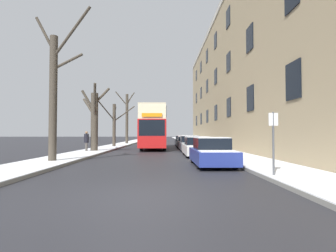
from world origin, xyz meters
The scene contains 16 objects.
ground_plane centered at (0.00, 0.00, 0.00)m, with size 320.00×320.00×0.00m, color #28282D.
sidewalk_left centered at (-5.46, 53.00, 0.08)m, with size 2.71×130.00×0.16m.
sidewalk_right centered at (5.46, 53.00, 0.08)m, with size 2.71×130.00×0.16m.
terrace_facade_right centered at (11.31, 24.19, 8.08)m, with size 9.10×49.19×16.15m.
bare_tree_left_0 centered at (-5.19, 7.37, 3.77)m, with size 3.20×1.27×8.15m.
bare_tree_left_1 centered at (-5.34, 15.92, 2.88)m, with size 2.61×2.95×5.72m.
bare_tree_left_2 centered at (-5.19, 24.18, 2.81)m, with size 3.75×3.47×5.30m.
bare_tree_left_3 centered at (-5.10, 33.83, 4.18)m, with size 2.89×1.46×8.16m.
double_decker_bus centered at (-0.39, 21.46, 2.45)m, with size 2.52×11.19×4.31m.
parked_car_0 centered at (3.02, 6.35, 0.65)m, with size 1.82×4.23×1.41m.
parked_car_1 centered at (3.02, 12.02, 0.64)m, with size 1.87×4.56×1.39m.
parked_car_2 centered at (3.02, 17.68, 0.66)m, with size 1.83×4.34×1.43m.
parked_car_3 centered at (3.02, 22.88, 0.63)m, with size 1.80×4.18×1.36m.
parked_car_4 centered at (3.02, 28.64, 0.66)m, with size 1.73×4.01×1.42m.
pedestrian_left_sidewalk centered at (-5.87, 15.50, 0.99)m, with size 0.39×0.39×1.80m.
street_sign_post centered at (4.41, 2.31, 1.34)m, with size 0.32×0.07×2.31m.
Camera 1 is at (0.67, -6.59, 1.55)m, focal length 28.00 mm.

